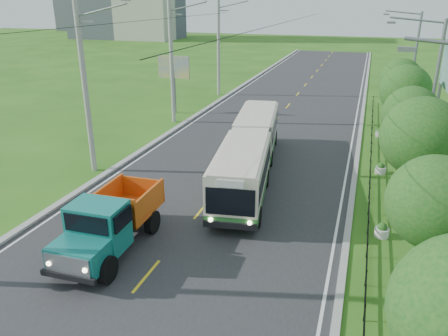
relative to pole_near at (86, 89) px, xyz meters
The scene contains 24 objects.
ground 13.24m from the pole_near, 47.45° to the right, with size 240.00×240.00×0.00m, color #285B15.
road 14.67m from the pole_near, 53.09° to the left, with size 14.00×120.00×0.02m, color #28282B.
curb_left 12.14m from the pole_near, 84.48° to the left, with size 0.40×120.00×0.15m, color #9E9E99.
curb_right 19.60m from the pole_near, 35.52° to the left, with size 0.30×120.00×0.10m, color #9E9E99.
edge_line_left 12.22m from the pole_near, 81.66° to the left, with size 0.12×120.00×0.00m, color silver.
edge_line_right 19.21m from the pole_near, 36.41° to the left, with size 0.12×120.00×0.00m, color silver.
centre_dash 13.23m from the pole_near, 47.45° to the right, with size 0.12×2.20×0.00m, color yellow.
railing_right 17.68m from the pole_near, 17.09° to the left, with size 0.04×40.00×0.60m, color black.
pole_near is the anchor object (origin of this frame).
pole_mid 12.00m from the pole_near, 90.00° to the left, with size 3.51×0.32×10.00m.
pole_far 24.00m from the pole_near, 90.00° to the left, with size 3.51×0.32×10.00m.
tree_second 19.44m from the pole_near, 20.74° to the right, with size 3.18×3.26×5.30m.
tree_third 18.17m from the pole_near, ahead, with size 3.60×3.62×6.00m.
tree_fourth 18.89m from the pole_near, 15.84° to the left, with size 3.24×3.31×5.40m.
tree_fifth 21.31m from the pole_near, 31.59° to the left, with size 3.48×3.52×5.80m.
tree_back 24.98m from the pole_near, 43.41° to the left, with size 3.30×3.36×5.50m.
streetlight_mid 19.56m from the pole_near, 14.81° to the left, with size 3.02×0.20×9.07m.
streetlight_far 26.80m from the pole_near, 45.14° to the left, with size 3.02×0.20×9.07m.
planter_near 17.79m from the pole_near, 10.09° to the right, with size 0.64×0.64×0.67m.
planter_mid 18.23m from the pole_near, 16.52° to the left, with size 0.64×0.64×0.67m.
planter_far 21.83m from the pole_near, 37.63° to the left, with size 0.64×0.64×0.67m.
billboard_left 15.10m from the pole_near, 94.72° to the left, with size 3.00×0.20×5.20m.
bus 10.18m from the pole_near, 12.50° to the left, with size 4.55×15.13×2.89m.
dump_truck 10.42m from the pole_near, 52.17° to the right, with size 2.51×6.08×2.52m.
Camera 1 is at (7.23, -12.48, 9.97)m, focal length 35.00 mm.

